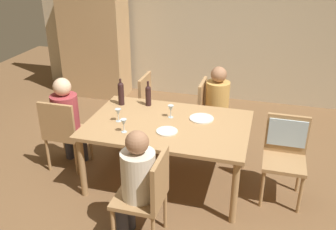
% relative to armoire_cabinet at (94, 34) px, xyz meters
% --- Properties ---
extents(ground_plane, '(10.00, 10.00, 0.00)m').
position_rel_armoire_cabinet_xyz_m(ground_plane, '(1.99, -2.34, -1.10)').
color(ground_plane, brown).
extents(rear_room_partition, '(6.40, 0.12, 2.70)m').
position_rel_armoire_cabinet_xyz_m(rear_room_partition, '(1.99, 0.45, 0.25)').
color(rear_room_partition, beige).
rests_on(rear_room_partition, ground_plane).
extents(armoire_cabinet, '(1.18, 0.62, 2.18)m').
position_rel_armoire_cabinet_xyz_m(armoire_cabinet, '(0.00, 0.00, 0.00)').
color(armoire_cabinet, tan).
rests_on(armoire_cabinet, ground_plane).
extents(dining_table, '(1.77, 1.17, 0.75)m').
position_rel_armoire_cabinet_xyz_m(dining_table, '(1.99, -2.34, -0.42)').
color(dining_table, '#A87F51').
rests_on(dining_table, ground_plane).
extents(chair_far_right, '(0.44, 0.44, 0.92)m').
position_rel_armoire_cabinet_xyz_m(chair_far_right, '(2.30, -1.37, -0.56)').
color(chair_far_right, '#A87F51').
rests_on(chair_far_right, ground_plane).
extents(chair_near, '(0.44, 0.44, 0.92)m').
position_rel_armoire_cabinet_xyz_m(chair_near, '(2.07, -3.30, -0.56)').
color(chair_near, '#A87F51').
rests_on(chair_near, ground_plane).
extents(chair_left_end, '(0.44, 0.44, 0.92)m').
position_rel_armoire_cabinet_xyz_m(chair_left_end, '(0.72, -2.42, -0.56)').
color(chair_left_end, '#A87F51').
rests_on(chair_left_end, ground_plane).
extents(chair_far_left, '(0.44, 0.44, 0.92)m').
position_rel_armoire_cabinet_xyz_m(chair_far_left, '(1.50, -1.37, -0.56)').
color(chair_far_left, '#A87F51').
rests_on(chair_far_left, ground_plane).
extents(chair_right_end, '(0.44, 0.46, 0.92)m').
position_rel_armoire_cabinet_xyz_m(chair_right_end, '(3.25, -2.21, -0.50)').
color(chair_right_end, '#A87F51').
rests_on(chair_right_end, ground_plane).
extents(person_woman_host, '(0.35, 0.31, 1.14)m').
position_rel_armoire_cabinet_xyz_m(person_woman_host, '(2.41, -1.37, -0.44)').
color(person_woman_host, '#33333D').
rests_on(person_woman_host, ground_plane).
extents(person_man_bearded, '(0.35, 0.31, 1.14)m').
position_rel_armoire_cabinet_xyz_m(person_man_bearded, '(1.96, -3.30, -0.44)').
color(person_man_bearded, '#33333D').
rests_on(person_man_bearded, ground_plane).
extents(person_man_guest, '(0.32, 0.36, 1.16)m').
position_rel_armoire_cabinet_xyz_m(person_man_guest, '(0.72, -2.31, -0.43)').
color(person_man_guest, '#33333D').
rests_on(person_man_guest, ground_plane).
extents(wine_bottle_tall_green, '(0.07, 0.07, 0.31)m').
position_rel_armoire_cabinet_xyz_m(wine_bottle_tall_green, '(1.62, -1.93, -0.21)').
color(wine_bottle_tall_green, black).
rests_on(wine_bottle_tall_green, dining_table).
extents(wine_bottle_dark_red, '(0.07, 0.07, 0.33)m').
position_rel_armoire_cabinet_xyz_m(wine_bottle_dark_red, '(1.30, -1.99, -0.19)').
color(wine_bottle_dark_red, black).
rests_on(wine_bottle_dark_red, dining_table).
extents(wine_glass_near_left, '(0.07, 0.07, 0.15)m').
position_rel_armoire_cabinet_xyz_m(wine_glass_near_left, '(1.98, -2.18, -0.24)').
color(wine_glass_near_left, silver).
rests_on(wine_glass_near_left, dining_table).
extents(wine_glass_centre, '(0.07, 0.07, 0.15)m').
position_rel_armoire_cabinet_xyz_m(wine_glass_centre, '(1.60, -2.66, -0.24)').
color(wine_glass_centre, silver).
rests_on(wine_glass_centre, dining_table).
extents(wine_glass_near_right, '(0.07, 0.07, 0.15)m').
position_rel_armoire_cabinet_xyz_m(wine_glass_near_right, '(1.44, -2.44, -0.24)').
color(wine_glass_near_right, silver).
rests_on(wine_glass_near_right, dining_table).
extents(dinner_plate_host, '(0.27, 0.27, 0.01)m').
position_rel_armoire_cabinet_xyz_m(dinner_plate_host, '(2.32, -2.13, -0.34)').
color(dinner_plate_host, silver).
rests_on(dinner_plate_host, dining_table).
extents(dinner_plate_guest_left, '(0.23, 0.23, 0.01)m').
position_rel_armoire_cabinet_xyz_m(dinner_plate_guest_left, '(2.03, -2.53, -0.34)').
color(dinner_plate_guest_left, silver).
rests_on(dinner_plate_guest_left, dining_table).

